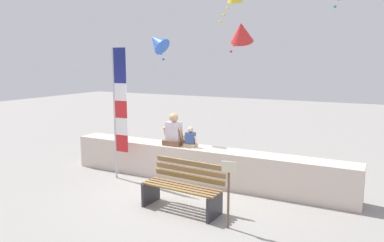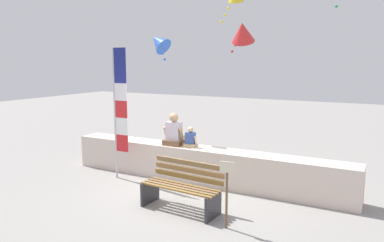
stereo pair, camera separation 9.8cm
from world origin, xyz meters
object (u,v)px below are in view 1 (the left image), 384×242
at_px(park_bench, 183,188).
at_px(person_adult, 174,133).
at_px(flag_banner, 118,106).
at_px(person_child, 190,139).
at_px(sign_post, 229,189).
at_px(kite_blue, 157,42).
at_px(kite_red, 241,32).

bearing_deg(park_bench, person_adult, 125.31).
bearing_deg(flag_banner, park_bench, -22.82).
distance_m(person_child, flag_banner, 1.82).
height_order(park_bench, flag_banner, flag_banner).
relative_size(park_bench, flag_banner, 0.51).
xyz_separation_m(person_child, sign_post, (1.71, -1.92, -0.30)).
relative_size(person_child, kite_blue, 0.48).
distance_m(person_adult, kite_blue, 4.05).
distance_m(park_bench, person_child, 1.78).
height_order(kite_red, sign_post, kite_red).
xyz_separation_m(park_bench, person_child, (-0.66, 1.56, 0.57)).
height_order(flag_banner, kite_blue, kite_blue).
xyz_separation_m(park_bench, sign_post, (1.04, -0.37, 0.27)).
distance_m(person_child, kite_blue, 4.35).
xyz_separation_m(park_bench, flag_banner, (-2.20, 0.93, 1.32)).
bearing_deg(park_bench, person_child, 113.03).
bearing_deg(flag_banner, kite_red, 65.77).
relative_size(flag_banner, kite_red, 3.11).
height_order(flag_banner, kite_red, kite_red).
xyz_separation_m(park_bench, kite_red, (-0.57, 4.56, 3.16)).
relative_size(park_bench, sign_post, 1.37).
bearing_deg(person_adult, sign_post, -41.86).
bearing_deg(kite_blue, person_adult, -51.23).
distance_m(park_bench, flag_banner, 2.73).
distance_m(flag_banner, sign_post, 3.64).
distance_m(person_adult, sign_post, 2.91).
xyz_separation_m(person_child, flag_banner, (-1.54, -0.63, 0.75)).
bearing_deg(kite_red, person_adult, -100.14).
relative_size(kite_blue, kite_red, 1.00).
distance_m(person_child, sign_post, 2.59).
relative_size(flag_banner, sign_post, 2.67).
relative_size(person_adult, kite_red, 0.77).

